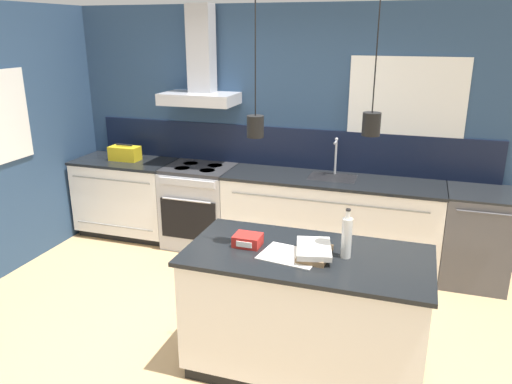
% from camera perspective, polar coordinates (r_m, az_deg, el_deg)
% --- Properties ---
extents(ground_plane, '(16.00, 16.00, 0.00)m').
position_cam_1_polar(ground_plane, '(4.15, -4.80, -16.38)').
color(ground_plane, tan).
rests_on(ground_plane, ground).
extents(wall_back, '(5.60, 2.24, 2.60)m').
position_cam_1_polar(wall_back, '(5.42, 2.59, 7.57)').
color(wall_back, navy).
rests_on(wall_back, ground_plane).
extents(wall_left, '(0.08, 3.80, 2.60)m').
position_cam_1_polar(wall_left, '(5.50, -26.27, 5.34)').
color(wall_left, navy).
rests_on(wall_left, ground_plane).
extents(counter_run_left, '(1.14, 0.64, 0.91)m').
position_cam_1_polar(counter_run_left, '(6.08, -14.44, -0.54)').
color(counter_run_left, black).
rests_on(counter_run_left, ground_plane).
extents(counter_run_sink, '(2.21, 0.64, 1.30)m').
position_cam_1_polar(counter_run_sink, '(5.24, 8.43, -3.17)').
color(counter_run_sink, black).
rests_on(counter_run_sink, ground_plane).
extents(oven_range, '(0.74, 0.66, 0.91)m').
position_cam_1_polar(oven_range, '(5.64, -6.42, -1.58)').
color(oven_range, '#B5B5BA').
rests_on(oven_range, ground_plane).
extents(dishwasher, '(0.60, 0.65, 0.91)m').
position_cam_1_polar(dishwasher, '(5.22, 23.75, -4.75)').
color(dishwasher, '#4C4C51').
rests_on(dishwasher, ground_plane).
extents(kitchen_island, '(1.65, 0.83, 0.91)m').
position_cam_1_polar(kitchen_island, '(3.61, 5.65, -13.50)').
color(kitchen_island, black).
rests_on(kitchen_island, ground_plane).
extents(bottle_on_island, '(0.07, 0.07, 0.34)m').
position_cam_1_polar(bottle_on_island, '(3.32, 10.32, -5.08)').
color(bottle_on_island, silver).
rests_on(bottle_on_island, kitchen_island).
extents(book_stack, '(0.29, 0.37, 0.07)m').
position_cam_1_polar(book_stack, '(3.34, 6.67, -6.71)').
color(book_stack, olive).
rests_on(book_stack, kitchen_island).
extents(red_supply_box, '(0.19, 0.16, 0.08)m').
position_cam_1_polar(red_supply_box, '(3.48, -0.96, -5.53)').
color(red_supply_box, red).
rests_on(red_supply_box, kitchen_island).
extents(paper_pile, '(0.42, 0.35, 0.01)m').
position_cam_1_polar(paper_pile, '(3.35, 3.92, -7.22)').
color(paper_pile, silver).
rests_on(paper_pile, kitchen_island).
extents(yellow_toolbox, '(0.34, 0.18, 0.19)m').
position_cam_1_polar(yellow_toolbox, '(5.93, -14.77, 4.30)').
color(yellow_toolbox, gold).
rests_on(yellow_toolbox, counter_run_left).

